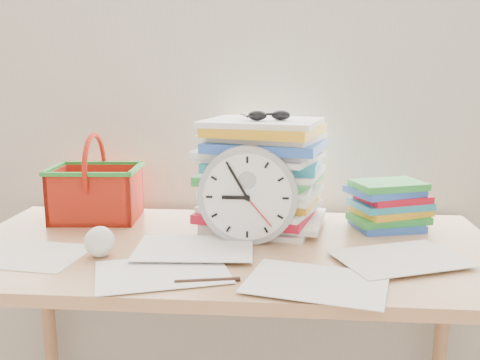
# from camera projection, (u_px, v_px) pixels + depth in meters

# --- Properties ---
(curtain) EXTENTS (2.40, 0.01, 2.50)m
(curtain) POSITION_uv_depth(u_px,v_px,m) (241.00, 37.00, 1.66)
(curtain) COLOR beige
(curtain) RESTS_ON room_shell
(desk) EXTENTS (1.40, 0.70, 0.75)m
(desk) POSITION_uv_depth(u_px,v_px,m) (229.00, 272.00, 1.41)
(desk) COLOR tan
(desk) RESTS_ON ground
(paper_stack) EXTENTS (0.41, 0.36, 0.31)m
(paper_stack) POSITION_uv_depth(u_px,v_px,m) (261.00, 174.00, 1.53)
(paper_stack) COLOR white
(paper_stack) RESTS_ON desk
(clock) EXTENTS (0.26, 0.05, 0.26)m
(clock) POSITION_uv_depth(u_px,v_px,m) (248.00, 195.00, 1.39)
(clock) COLOR #A3A4A5
(clock) RESTS_ON desk
(sunglasses) EXTENTS (0.16, 0.14, 0.03)m
(sunglasses) POSITION_uv_depth(u_px,v_px,m) (269.00, 115.00, 1.45)
(sunglasses) COLOR black
(sunglasses) RESTS_ON paper_stack
(book_stack) EXTENTS (0.28, 0.25, 0.14)m
(book_stack) POSITION_uv_depth(u_px,v_px,m) (388.00, 205.00, 1.54)
(book_stack) COLOR white
(book_stack) RESTS_ON desk
(basket) EXTENTS (0.27, 0.22, 0.26)m
(basket) POSITION_uv_depth(u_px,v_px,m) (95.00, 178.00, 1.61)
(basket) COLOR red
(basket) RESTS_ON desk
(crumpled_ball) EXTENTS (0.08, 0.08, 0.08)m
(crumpled_ball) POSITION_uv_depth(u_px,v_px,m) (99.00, 241.00, 1.30)
(crumpled_ball) COLOR white
(crumpled_ball) RESTS_ON desk
(pen) EXTENTS (0.14, 0.04, 0.01)m
(pen) POSITION_uv_depth(u_px,v_px,m) (208.00, 280.00, 1.14)
(pen) COLOR black
(pen) RESTS_ON desk
(scattered_papers) EXTENTS (1.26, 0.42, 0.02)m
(scattered_papers) POSITION_uv_depth(u_px,v_px,m) (229.00, 243.00, 1.39)
(scattered_papers) COLOR white
(scattered_papers) RESTS_ON desk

